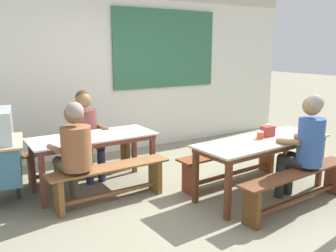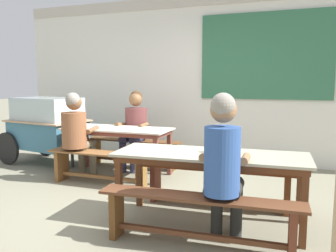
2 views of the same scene
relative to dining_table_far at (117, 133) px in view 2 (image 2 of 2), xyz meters
name	(u,v)px [view 2 (image 2 of 2)]	position (x,y,z in m)	size (l,w,h in m)	color
ground_plane	(154,205)	(1.03, -1.01, -0.64)	(40.00, 40.00, 0.00)	gray
backdrop_wall	(212,75)	(1.06, 1.53, 0.88)	(7.56, 0.23, 2.90)	silver
dining_table_far	(117,133)	(0.00, 0.00, 0.00)	(1.63, 0.71, 0.72)	silver
dining_table_near	(210,160)	(1.76, -1.29, 0.00)	(1.92, 0.80, 0.72)	#B7B298
bench_far_back	(133,150)	(-0.01, 0.53, -0.35)	(1.65, 0.30, 0.45)	brown
bench_far_front	(100,163)	(0.01, -0.53, -0.35)	(1.50, 0.33, 0.45)	brown
bench_near_back	(218,180)	(1.72, -0.76, -0.34)	(1.76, 0.40, 0.45)	brown
bench_near_front	(198,214)	(1.79, -1.82, -0.34)	(1.77, 0.36, 0.45)	brown
food_cart	(47,125)	(-1.50, 0.24, 0.03)	(1.75, 1.07, 1.14)	teal
person_left_back_turned	(77,130)	(-0.39, -0.47, 0.08)	(0.48, 0.60, 1.26)	#6D664F
person_near_front	(223,161)	(1.98, -1.74, 0.12)	(0.42, 0.53, 1.33)	#282A28
person_center_facing	(135,124)	(0.06, 0.47, 0.08)	(0.48, 0.58, 1.26)	#313353
tissue_box	(230,146)	(1.93, -1.19, 0.15)	(0.16, 0.12, 0.16)	#A13731
condiment_jar	(211,148)	(1.75, -1.24, 0.12)	(0.08, 0.08, 0.10)	#D9452A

